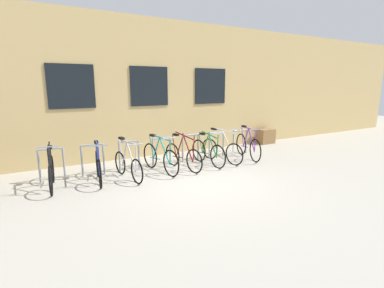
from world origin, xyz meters
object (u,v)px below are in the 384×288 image
Objects in this scene: bicycle_purple at (248,146)px; planter_box at (266,136)px; bicycle_silver at (128,164)px; bicycle_black at (51,172)px; bicycle_blue at (98,166)px; bicycle_maroon at (183,156)px; bicycle_teal at (160,158)px; bicycle_white at (221,150)px; bicycle_green at (208,152)px.

bicycle_purple is 2.71m from planter_box.
bicycle_silver is 1.80m from bicycle_black.
bicycle_blue is 7.29m from planter_box.
bicycle_maroon is 0.69m from bicycle_teal.
planter_box is (4.76, 1.58, -0.09)m from bicycle_maroon.
bicycle_black reaches higher than bicycle_silver.
bicycle_black is 0.97× the size of bicycle_white.
bicycle_green is 2.54m from bicycle_silver.
bicycle_white is at bearing 6.51° from bicycle_green.
bicycle_blue is 1.00× the size of bicycle_black.
bicycle_maroon reaches higher than planter_box.
bicycle_white reaches higher than bicycle_teal.
bicycle_teal is (2.75, -0.04, 0.02)m from bicycle_black.
bicycle_silver reaches higher than bicycle_blue.
planter_box is at bearing 33.69° from bicycle_purple.
bicycle_blue is 0.73m from bicycle_silver.
bicycle_black is at bearing 179.07° from bicycle_teal.
bicycle_black is at bearing -169.88° from planter_box.
planter_box is at bearing 15.48° from bicycle_teal.
bicycle_teal is at bearing -179.18° from bicycle_white.
bicycle_teal is at bearing 7.90° from bicycle_silver.
bicycle_teal is (-0.69, 0.07, 0.02)m from bicycle_maroon.
bicycle_green is at bearing -0.42° from bicycle_blue.
bicycle_maroon is 1.65m from bicycle_silver.
bicycle_maroon is 1.01× the size of bicycle_green.
bicycle_maroon is 1.03× the size of bicycle_silver.
bicycle_black is (-1.07, 0.05, -0.00)m from bicycle_blue.
bicycle_black is (-3.44, 0.12, -0.00)m from bicycle_maroon.
planter_box is at bearing 21.72° from bicycle_green.
bicycle_white is 3.63m from planter_box.
bicycle_silver is at bearing -177.73° from bicycle_green.
bicycle_purple reaches higher than planter_box.
bicycle_purple is 0.97× the size of bicycle_teal.
bicycle_white is (0.55, 0.06, 0.00)m from bicycle_green.
bicycle_blue is (-2.37, 0.06, 0.00)m from bicycle_maroon.
bicycle_purple is 4.87m from bicycle_blue.
bicycle_green is 0.97× the size of bicycle_white.
bicycle_black is 4.88m from bicycle_white.
bicycle_maroon is at bearing -178.28° from bicycle_purple.
planter_box is (6.41, 1.64, -0.07)m from bicycle_silver.
bicycle_purple is 1.02× the size of bicycle_white.
bicycle_blue is (-3.26, 0.02, -0.00)m from bicycle_green.
bicycle_white reaches higher than bicycle_silver.
bicycle_silver is (-4.15, -0.14, -0.04)m from bicycle_purple.
bicycle_white is (-1.06, 0.03, -0.02)m from bicycle_purple.
bicycle_maroon is at bearing 2.16° from bicycle_silver.
bicycle_teal is 5.65m from planter_box.
bicycle_black is at bearing 178.98° from bicycle_green.
bicycle_purple reaches higher than bicycle_silver.
bicycle_maroon is at bearing -5.90° from bicycle_teal.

